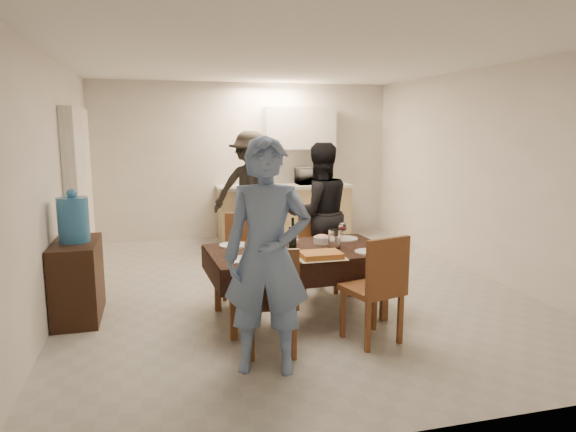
# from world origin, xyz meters

# --- Properties ---
(floor) EXTENTS (5.00, 6.00, 0.02)m
(floor) POSITION_xyz_m (0.00, 0.00, 0.00)
(floor) COLOR #9E9E9A
(floor) RESTS_ON ground
(ceiling) EXTENTS (5.00, 6.00, 0.02)m
(ceiling) POSITION_xyz_m (0.00, 0.00, 2.60)
(ceiling) COLOR white
(ceiling) RESTS_ON wall_back
(wall_back) EXTENTS (5.00, 0.02, 2.60)m
(wall_back) POSITION_xyz_m (0.00, 3.00, 1.30)
(wall_back) COLOR beige
(wall_back) RESTS_ON floor
(wall_front) EXTENTS (5.00, 0.02, 2.60)m
(wall_front) POSITION_xyz_m (0.00, -3.00, 1.30)
(wall_front) COLOR beige
(wall_front) RESTS_ON floor
(wall_left) EXTENTS (0.02, 6.00, 2.60)m
(wall_left) POSITION_xyz_m (-2.50, 0.00, 1.30)
(wall_left) COLOR beige
(wall_left) RESTS_ON floor
(wall_right) EXTENTS (0.02, 6.00, 2.60)m
(wall_right) POSITION_xyz_m (2.50, 0.00, 1.30)
(wall_right) COLOR beige
(wall_right) RESTS_ON floor
(stub_partition) EXTENTS (0.15, 1.40, 2.10)m
(stub_partition) POSITION_xyz_m (-2.42, 1.20, 1.05)
(stub_partition) COLOR white
(stub_partition) RESTS_ON floor
(kitchen_base_cabinet) EXTENTS (2.20, 0.60, 0.86)m
(kitchen_base_cabinet) POSITION_xyz_m (0.60, 2.68, 0.43)
(kitchen_base_cabinet) COLOR tan
(kitchen_base_cabinet) RESTS_ON floor
(kitchen_worktop) EXTENTS (2.24, 0.64, 0.05)m
(kitchen_worktop) POSITION_xyz_m (0.60, 2.68, 0.89)
(kitchen_worktop) COLOR beige
(kitchen_worktop) RESTS_ON kitchen_base_cabinet
(upper_cabinet) EXTENTS (1.20, 0.34, 0.70)m
(upper_cabinet) POSITION_xyz_m (0.90, 2.82, 1.85)
(upper_cabinet) COLOR silver
(upper_cabinet) RESTS_ON wall_back
(dining_table) EXTENTS (1.81, 1.12, 0.68)m
(dining_table) POSITION_xyz_m (-0.16, -0.89, 0.65)
(dining_table) COLOR black
(dining_table) RESTS_ON floor
(chair_near_left) EXTENTS (0.49, 0.49, 0.50)m
(chair_near_left) POSITION_xyz_m (-0.61, -1.73, 0.57)
(chair_near_left) COLOR brown
(chair_near_left) RESTS_ON floor
(chair_near_right) EXTENTS (0.54, 0.54, 0.52)m
(chair_near_right) POSITION_xyz_m (0.29, -1.73, 0.59)
(chair_near_right) COLOR brown
(chair_near_right) RESTS_ON floor
(chair_far_left) EXTENTS (0.52, 0.53, 0.49)m
(chair_far_left) POSITION_xyz_m (-0.61, -0.22, 0.56)
(chair_far_left) COLOR brown
(chair_far_left) RESTS_ON floor
(chair_far_right) EXTENTS (0.52, 0.53, 0.53)m
(chair_far_right) POSITION_xyz_m (0.29, -0.23, 0.60)
(chair_far_right) COLOR brown
(chair_far_right) RESTS_ON floor
(console) EXTENTS (0.42, 0.83, 0.77)m
(console) POSITION_xyz_m (-2.28, -0.39, 0.39)
(console) COLOR black
(console) RESTS_ON floor
(water_jug) EXTENTS (0.29, 0.29, 0.43)m
(water_jug) POSITION_xyz_m (-2.28, -0.39, 0.99)
(water_jug) COLOR #357DBF
(water_jug) RESTS_ON console
(wine_bottle) EXTENTS (0.08, 0.08, 0.31)m
(wine_bottle) POSITION_xyz_m (-0.21, -0.84, 0.84)
(wine_bottle) COLOR black
(wine_bottle) RESTS_ON dining_table
(water_pitcher) EXTENTS (0.12, 0.12, 0.19)m
(water_pitcher) POSITION_xyz_m (0.19, -0.94, 0.78)
(water_pitcher) COLOR white
(water_pitcher) RESTS_ON dining_table
(savoury_tart) EXTENTS (0.44, 0.33, 0.05)m
(savoury_tart) POSITION_xyz_m (-0.06, -1.27, 0.71)
(savoury_tart) COLOR #C8843A
(savoury_tart) RESTS_ON dining_table
(salad_bowl) EXTENTS (0.18, 0.18, 0.07)m
(salad_bowl) POSITION_xyz_m (0.14, -0.71, 0.72)
(salad_bowl) COLOR silver
(salad_bowl) RESTS_ON dining_table
(mushroom_dish) EXTENTS (0.22, 0.22, 0.04)m
(mushroom_dish) POSITION_xyz_m (-0.21, -0.61, 0.70)
(mushroom_dish) COLOR silver
(mushroom_dish) RESTS_ON dining_table
(wine_glass_a) EXTENTS (0.08, 0.08, 0.17)m
(wine_glass_a) POSITION_xyz_m (-0.71, -1.14, 0.77)
(wine_glass_a) COLOR white
(wine_glass_a) RESTS_ON dining_table
(wine_glass_b) EXTENTS (0.09, 0.09, 0.20)m
(wine_glass_b) POSITION_xyz_m (0.39, -0.64, 0.78)
(wine_glass_b) COLOR white
(wine_glass_b) RESTS_ON dining_table
(wine_glass_c) EXTENTS (0.09, 0.09, 0.20)m
(wine_glass_c) POSITION_xyz_m (-0.36, -0.59, 0.78)
(wine_glass_c) COLOR white
(wine_glass_c) RESTS_ON dining_table
(plate_near_left) EXTENTS (0.29, 0.29, 0.02)m
(plate_near_left) POSITION_xyz_m (-0.76, -1.19, 0.69)
(plate_near_left) COLOR silver
(plate_near_left) RESTS_ON dining_table
(plate_near_right) EXTENTS (0.25, 0.25, 0.01)m
(plate_near_right) POSITION_xyz_m (0.44, -1.19, 0.69)
(plate_near_right) COLOR silver
(plate_near_right) RESTS_ON dining_table
(plate_far_left) EXTENTS (0.29, 0.29, 0.02)m
(plate_far_left) POSITION_xyz_m (-0.76, -0.59, 0.69)
(plate_far_left) COLOR silver
(plate_far_left) RESTS_ON dining_table
(plate_far_right) EXTENTS (0.27, 0.27, 0.02)m
(plate_far_right) POSITION_xyz_m (0.44, -0.59, 0.69)
(plate_far_right) COLOR silver
(plate_far_right) RESTS_ON dining_table
(microwave) EXTENTS (0.50, 0.34, 0.28)m
(microwave) POSITION_xyz_m (1.07, 2.68, 1.05)
(microwave) COLOR silver
(microwave) RESTS_ON kitchen_worktop
(person_near) EXTENTS (0.75, 0.60, 1.81)m
(person_near) POSITION_xyz_m (-0.71, -1.94, 0.90)
(person_near) COLOR #617CAB
(person_near) RESTS_ON floor
(person_far) EXTENTS (0.87, 0.70, 1.69)m
(person_far) POSITION_xyz_m (0.39, 0.16, 0.85)
(person_far) COLOR black
(person_far) RESTS_ON floor
(person_kitchen) EXTENTS (1.17, 0.67, 1.81)m
(person_kitchen) POSITION_xyz_m (-0.05, 2.23, 0.90)
(person_kitchen) COLOR black
(person_kitchen) RESTS_ON floor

